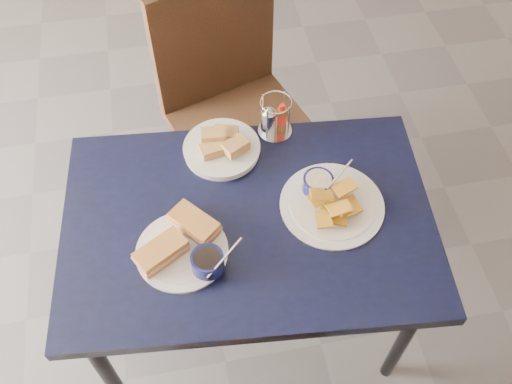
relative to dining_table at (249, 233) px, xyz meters
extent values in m
plane|color=#515257|center=(-0.12, 0.17, -0.67)|extent=(6.00, 6.00, 0.00)
cube|color=black|center=(0.00, 0.00, 0.06)|extent=(1.14, 0.82, 0.04)
cylinder|color=black|center=(0.47, -0.29, -0.32)|extent=(0.04, 0.04, 0.71)
cylinder|color=black|center=(-0.47, 0.29, -0.32)|extent=(0.04, 0.04, 0.71)
cylinder|color=black|center=(0.47, 0.29, -0.32)|extent=(0.04, 0.04, 0.71)
cube|color=black|center=(0.08, 0.59, -0.18)|extent=(0.60, 0.58, 0.05)
cylinder|color=black|center=(-0.12, 0.40, -0.44)|extent=(0.04, 0.04, 0.47)
cylinder|color=black|center=(0.27, 0.40, -0.44)|extent=(0.04, 0.04, 0.47)
cylinder|color=black|center=(-0.12, 0.77, -0.44)|extent=(0.04, 0.04, 0.47)
cylinder|color=black|center=(0.27, 0.77, -0.44)|extent=(0.04, 0.04, 0.47)
cube|color=black|center=(0.08, 0.79, 0.09)|extent=(0.47, 0.20, 0.50)
cylinder|color=white|center=(-0.20, -0.07, 0.08)|extent=(0.26, 0.26, 0.01)
cylinder|color=white|center=(-0.20, -0.07, 0.09)|extent=(0.21, 0.21, 0.00)
cube|color=#CC8E49|center=(-0.26, -0.08, 0.11)|extent=(0.16, 0.13, 0.04)
cube|color=tan|center=(-0.26, -0.08, 0.11)|extent=(0.16, 0.14, 0.01)
cube|color=#CC8E49|center=(-0.16, -0.01, 0.11)|extent=(0.14, 0.15, 0.04)
cube|color=tan|center=(-0.16, -0.01, 0.11)|extent=(0.15, 0.16, 0.01)
cylinder|color=#0A0D3C|center=(-0.14, -0.14, 0.11)|extent=(0.09, 0.09, 0.05)
cylinder|color=black|center=(-0.14, -0.14, 0.13)|extent=(0.08, 0.08, 0.01)
cylinder|color=silver|center=(-0.09, -0.16, 0.16)|extent=(0.11, 0.07, 0.08)
cylinder|color=white|center=(0.25, 0.00, 0.08)|extent=(0.31, 0.31, 0.01)
cylinder|color=white|center=(0.25, 0.00, 0.09)|extent=(0.25, 0.25, 0.00)
cube|color=gold|center=(0.24, -0.02, 0.09)|extent=(0.08, 0.07, 0.01)
cube|color=gold|center=(0.24, -0.06, 0.10)|extent=(0.08, 0.06, 0.02)
cube|color=gold|center=(0.21, -0.06, 0.10)|extent=(0.05, 0.07, 0.02)
cube|color=gold|center=(0.30, -0.03, 0.10)|extent=(0.05, 0.07, 0.02)
cube|color=gold|center=(0.25, -0.04, 0.11)|extent=(0.08, 0.08, 0.03)
cube|color=gold|center=(0.24, -0.03, 0.11)|extent=(0.06, 0.07, 0.02)
cube|color=gold|center=(0.21, 0.00, 0.12)|extent=(0.08, 0.07, 0.02)
cube|color=gold|center=(0.22, 0.05, 0.12)|extent=(0.08, 0.08, 0.02)
cube|color=gold|center=(0.25, -0.05, 0.13)|extent=(0.07, 0.05, 0.02)
cube|color=gold|center=(0.21, 0.00, 0.13)|extent=(0.07, 0.05, 0.02)
cube|color=gold|center=(0.28, 0.02, 0.14)|extent=(0.08, 0.06, 0.01)
cylinder|color=#0A0D3C|center=(0.22, 0.06, 0.11)|extent=(0.09, 0.09, 0.05)
cylinder|color=beige|center=(0.22, 0.06, 0.13)|extent=(0.08, 0.08, 0.01)
cylinder|color=silver|center=(0.26, 0.04, 0.16)|extent=(0.11, 0.07, 0.08)
cylinder|color=white|center=(-0.04, 0.26, 0.09)|extent=(0.24, 0.24, 0.02)
cylinder|color=white|center=(-0.04, 0.26, 0.10)|extent=(0.19, 0.19, 0.00)
cube|color=tan|center=(-0.07, 0.24, 0.12)|extent=(0.08, 0.06, 0.03)
cube|color=tan|center=(-0.02, 0.29, 0.12)|extent=(0.09, 0.07, 0.03)
cube|color=tan|center=(0.00, 0.23, 0.13)|extent=(0.09, 0.08, 0.03)
cube|color=tan|center=(-0.06, 0.28, 0.13)|extent=(0.08, 0.06, 0.03)
cylinder|color=silver|center=(0.14, 0.32, 0.08)|extent=(0.11, 0.11, 0.01)
cylinder|color=silver|center=(0.18, 0.35, 0.15)|extent=(0.01, 0.01, 0.13)
cylinder|color=silver|center=(0.11, 0.35, 0.15)|extent=(0.01, 0.01, 0.13)
cylinder|color=silver|center=(0.11, 0.28, 0.15)|extent=(0.01, 0.01, 0.13)
cylinder|color=silver|center=(0.18, 0.28, 0.15)|extent=(0.01, 0.01, 0.13)
torus|color=silver|center=(0.14, 0.32, 0.21)|extent=(0.10, 0.10, 0.00)
cylinder|color=silver|center=(0.12, 0.32, 0.13)|extent=(0.05, 0.05, 0.08)
cone|color=silver|center=(0.12, 0.32, 0.18)|extent=(0.04, 0.04, 0.02)
cylinder|color=brown|center=(0.17, 0.32, 0.13)|extent=(0.03, 0.03, 0.08)
cylinder|color=#B21A0A|center=(0.17, 0.32, 0.13)|extent=(0.03, 0.03, 0.03)
cylinder|color=#B21A0A|center=(0.17, 0.32, 0.18)|extent=(0.02, 0.02, 0.02)
camera|label=1|loc=(-0.14, -0.89, 1.46)|focal=40.00mm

